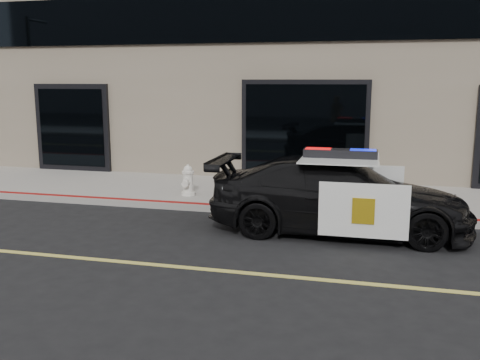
# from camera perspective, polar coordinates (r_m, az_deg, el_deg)

# --- Properties ---
(ground) EXTENTS (120.00, 120.00, 0.00)m
(ground) POSITION_cam_1_polar(r_m,az_deg,el_deg) (8.03, 7.24, -10.41)
(ground) COLOR black
(ground) RESTS_ON ground
(sidewalk_n) EXTENTS (60.00, 3.50, 0.15)m
(sidewalk_n) POSITION_cam_1_polar(r_m,az_deg,el_deg) (13.03, 10.11, -1.91)
(sidewalk_n) COLOR gray
(sidewalk_n) RESTS_ON ground
(police_car) EXTENTS (2.26, 4.91, 1.60)m
(police_car) POSITION_cam_1_polar(r_m,az_deg,el_deg) (10.30, 10.52, -1.60)
(police_car) COLOR black
(police_car) RESTS_ON ground
(fire_hydrant) EXTENTS (0.33, 0.46, 0.74)m
(fire_hydrant) POSITION_cam_1_polar(r_m,az_deg,el_deg) (12.79, -5.57, -0.10)
(fire_hydrant) COLOR white
(fire_hydrant) RESTS_ON sidewalk_n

